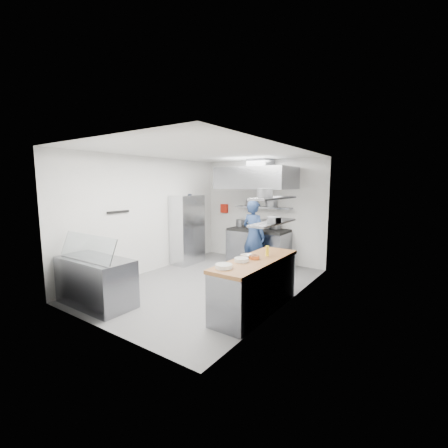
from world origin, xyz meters
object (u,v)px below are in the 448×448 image
Objects in this scene: display_case at (96,282)px; wire_rack at (187,230)px; chef at (254,236)px; gas_range at (258,247)px.

wire_rack is at bearing 99.76° from display_case.
chef is 1.18× the size of display_case.
wire_rack is 1.23× the size of display_case.
display_case is (0.53, -3.08, -0.50)m from wire_rack.
wire_rack is (-1.63, -1.02, 0.48)m from gas_range.
wire_rack is at bearing -147.96° from gas_range.
wire_rack reaches higher than chef.
chef is at bearing -73.15° from gas_range.
display_case is at bearing -80.24° from wire_rack.
chef is at bearing 69.64° from display_case.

